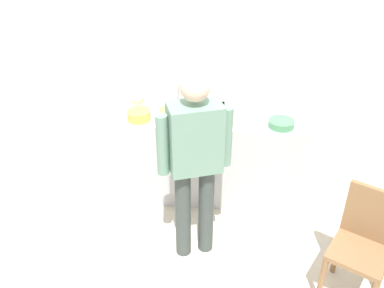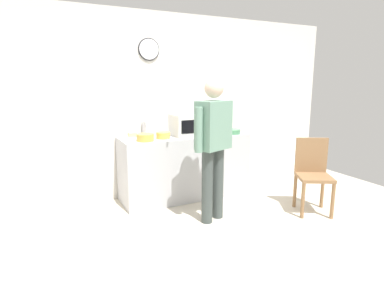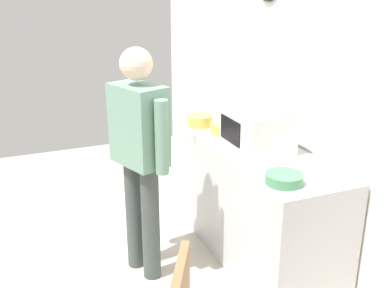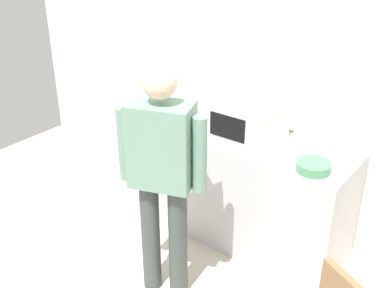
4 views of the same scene
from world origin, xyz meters
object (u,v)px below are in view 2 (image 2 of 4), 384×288
Objects in this scene: person_standing at (213,140)px; wooden_chair at (313,171)px; cereal_bowl at (145,137)px; spoon_utensil at (168,140)px; microwave at (190,125)px; toaster at (151,128)px; fork_utensil at (209,131)px; mixing_bowl at (232,131)px; salad_bowl at (163,135)px; sandwich_plate at (132,136)px.

person_standing is 1.79× the size of wooden_chair.
cereal_bowl is 0.29m from spoon_utensil.
spoon_utensil is 1.90m from wooden_chair.
microwave is 0.54m from toaster.
microwave is 0.53× the size of wooden_chair.
microwave is at bearing 82.92° from person_standing.
wooden_chair is (1.18, -1.18, -0.53)m from microwave.
fork_utensil is 1.15m from person_standing.
mixing_bowl is 1.24m from wooden_chair.
spoon_utensil is at bearing 150.47° from wooden_chair.
cereal_bowl is at bearing 129.71° from person_standing.
wooden_chair is at bearing -34.30° from salad_bowl.
cereal_bowl is 1.01× the size of toaster.
toaster is (-0.06, 0.30, 0.06)m from salad_bowl.
wooden_chair is at bearing -28.51° from cereal_bowl.
sandwich_plate is 0.54m from spoon_utensil.
wooden_chair is (0.78, -1.34, -0.38)m from fork_utensil.
microwave is 2.94× the size of fork_utensil.
mixing_bowl is 1.01m from person_standing.
salad_bowl is 0.28m from cereal_bowl.
sandwich_plate is 0.31m from toaster.
person_standing is at bearing -70.60° from toaster.
toaster reaches higher than wooden_chair.
mixing_bowl reaches higher than wooden_chair.
cereal_bowl is 0.94× the size of mixing_bowl.
microwave is 0.81m from sandwich_plate.
salad_bowl is 0.31m from toaster.
microwave is 2.26× the size of cereal_bowl.
microwave is 0.30× the size of person_standing.
fork_utensil is at bearing 22.28° from microwave.
person_standing is at bearing 166.58° from wooden_chair.
spoon_utensil is 0.10× the size of person_standing.
sandwich_plate reaches higher than spoon_utensil.
sandwich_plate is at bearing 123.41° from person_standing.
toaster is (0.21, 0.37, 0.05)m from cereal_bowl.
person_standing reaches higher than mixing_bowl.
wooden_chair is (1.97, -1.33, -0.40)m from sandwich_plate.
person_standing is (-0.50, -1.03, 0.09)m from fork_utensil.
sandwich_plate and mixing_bowl have the same top height.
fork_utensil is at bearing 123.91° from mixing_bowl.
cereal_bowl is at bearing -164.68° from salad_bowl.
sandwich_plate is (-0.79, 0.16, -0.13)m from microwave.
mixing_bowl is (1.04, -0.08, -0.01)m from salad_bowl.
person_standing is at bearing -61.66° from spoon_utensil.
fork_utensil is at bearing 16.39° from salad_bowl.
wooden_chair is at bearing -29.53° from spoon_utensil.
cereal_bowl is 1.30× the size of fork_utensil.
microwave is 2.20× the size of sandwich_plate.
spoon_utensil is (0.27, -0.11, -0.04)m from cereal_bowl.
person_standing reaches higher than spoon_utensil.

